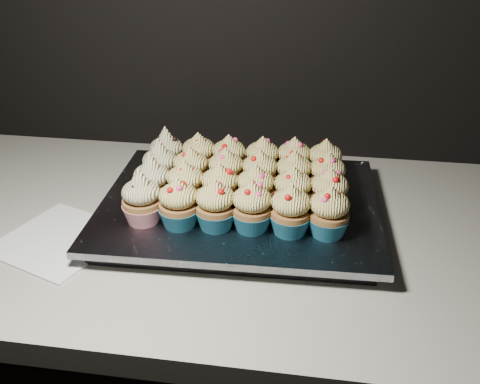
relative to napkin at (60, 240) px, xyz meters
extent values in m
cube|color=beige|center=(0.19, 0.10, -0.02)|extent=(2.44, 0.64, 0.04)
cube|color=white|center=(0.00, 0.00, 0.00)|extent=(0.22, 0.22, 0.00)
cube|color=black|center=(0.28, 0.12, 0.01)|extent=(0.44, 0.34, 0.02)
cube|color=silver|center=(0.28, 0.12, 0.03)|extent=(0.48, 0.38, 0.01)
cone|color=red|center=(0.14, 0.03, 0.05)|extent=(0.06, 0.06, 0.03)
ellipsoid|color=beige|center=(0.14, 0.03, 0.09)|extent=(0.06, 0.06, 0.04)
cone|color=beige|center=(0.14, 0.03, 0.11)|extent=(0.03, 0.03, 0.03)
cone|color=#1C6684|center=(0.20, 0.02, 0.05)|extent=(0.06, 0.06, 0.03)
ellipsoid|color=#FFE680|center=(0.20, 0.02, 0.09)|extent=(0.06, 0.06, 0.04)
cone|color=#FFE680|center=(0.20, 0.02, 0.11)|extent=(0.03, 0.03, 0.02)
cone|color=#1C6684|center=(0.25, 0.03, 0.05)|extent=(0.06, 0.06, 0.03)
ellipsoid|color=#FFE680|center=(0.25, 0.03, 0.09)|extent=(0.06, 0.06, 0.04)
cone|color=#FFE680|center=(0.25, 0.03, 0.11)|extent=(0.03, 0.03, 0.02)
cone|color=#1C6684|center=(0.31, 0.03, 0.05)|extent=(0.06, 0.06, 0.03)
ellipsoid|color=#FFE680|center=(0.31, 0.03, 0.09)|extent=(0.06, 0.06, 0.04)
cone|color=#FFE680|center=(0.31, 0.03, 0.11)|extent=(0.03, 0.03, 0.02)
cone|color=#1C6684|center=(0.37, 0.03, 0.05)|extent=(0.06, 0.06, 0.03)
ellipsoid|color=#FFE680|center=(0.37, 0.03, 0.09)|extent=(0.06, 0.06, 0.04)
cone|color=#FFE680|center=(0.37, 0.03, 0.11)|extent=(0.03, 0.03, 0.02)
cone|color=#1C6684|center=(0.43, 0.03, 0.05)|extent=(0.06, 0.06, 0.03)
ellipsoid|color=#FFE680|center=(0.43, 0.03, 0.09)|extent=(0.06, 0.06, 0.04)
cone|color=#FFE680|center=(0.43, 0.03, 0.11)|extent=(0.03, 0.03, 0.02)
cone|color=red|center=(0.14, 0.08, 0.05)|extent=(0.06, 0.06, 0.03)
ellipsoid|color=beige|center=(0.14, 0.08, 0.09)|extent=(0.06, 0.06, 0.04)
cone|color=beige|center=(0.14, 0.08, 0.11)|extent=(0.03, 0.03, 0.03)
cone|color=#1C6684|center=(0.19, 0.09, 0.05)|extent=(0.06, 0.06, 0.03)
ellipsoid|color=#FFE680|center=(0.19, 0.09, 0.09)|extent=(0.06, 0.06, 0.04)
cone|color=#FFE680|center=(0.19, 0.09, 0.11)|extent=(0.03, 0.03, 0.02)
cone|color=#1C6684|center=(0.25, 0.08, 0.05)|extent=(0.06, 0.06, 0.03)
ellipsoid|color=#FFE680|center=(0.25, 0.08, 0.09)|extent=(0.06, 0.06, 0.04)
cone|color=#FFE680|center=(0.25, 0.08, 0.11)|extent=(0.03, 0.03, 0.02)
cone|color=#1C6684|center=(0.31, 0.09, 0.05)|extent=(0.06, 0.06, 0.03)
ellipsoid|color=#FFE680|center=(0.31, 0.09, 0.09)|extent=(0.06, 0.06, 0.04)
cone|color=#FFE680|center=(0.31, 0.09, 0.11)|extent=(0.03, 0.03, 0.02)
cone|color=#1C6684|center=(0.37, 0.09, 0.05)|extent=(0.06, 0.06, 0.03)
ellipsoid|color=#FFE680|center=(0.37, 0.09, 0.09)|extent=(0.06, 0.06, 0.04)
cone|color=#FFE680|center=(0.37, 0.09, 0.11)|extent=(0.03, 0.03, 0.02)
cone|color=#1C6684|center=(0.43, 0.09, 0.05)|extent=(0.06, 0.06, 0.03)
ellipsoid|color=#FFE680|center=(0.43, 0.09, 0.09)|extent=(0.06, 0.06, 0.04)
cone|color=#FFE680|center=(0.43, 0.09, 0.11)|extent=(0.03, 0.03, 0.02)
cone|color=red|center=(0.13, 0.14, 0.05)|extent=(0.06, 0.06, 0.03)
ellipsoid|color=beige|center=(0.13, 0.14, 0.09)|extent=(0.06, 0.06, 0.04)
cone|color=beige|center=(0.13, 0.14, 0.11)|extent=(0.03, 0.03, 0.03)
cone|color=#1C6684|center=(0.19, 0.14, 0.05)|extent=(0.06, 0.06, 0.03)
ellipsoid|color=#FFE680|center=(0.19, 0.14, 0.09)|extent=(0.06, 0.06, 0.04)
cone|color=#FFE680|center=(0.19, 0.14, 0.11)|extent=(0.03, 0.03, 0.02)
cone|color=#1C6684|center=(0.25, 0.14, 0.05)|extent=(0.06, 0.06, 0.03)
ellipsoid|color=#FFE680|center=(0.25, 0.14, 0.09)|extent=(0.06, 0.06, 0.04)
cone|color=#FFE680|center=(0.25, 0.14, 0.11)|extent=(0.03, 0.03, 0.02)
cone|color=#1C6684|center=(0.31, 0.15, 0.05)|extent=(0.06, 0.06, 0.03)
ellipsoid|color=#FFE680|center=(0.31, 0.15, 0.09)|extent=(0.06, 0.06, 0.04)
cone|color=#FFE680|center=(0.31, 0.15, 0.11)|extent=(0.03, 0.03, 0.02)
cone|color=#1C6684|center=(0.37, 0.15, 0.05)|extent=(0.06, 0.06, 0.03)
ellipsoid|color=#FFE680|center=(0.37, 0.15, 0.09)|extent=(0.06, 0.06, 0.04)
cone|color=#FFE680|center=(0.37, 0.15, 0.11)|extent=(0.03, 0.03, 0.02)
cone|color=#1C6684|center=(0.42, 0.15, 0.05)|extent=(0.06, 0.06, 0.03)
ellipsoid|color=#FFE680|center=(0.42, 0.15, 0.09)|extent=(0.06, 0.06, 0.04)
cone|color=#FFE680|center=(0.42, 0.15, 0.11)|extent=(0.03, 0.03, 0.02)
cone|color=red|center=(0.13, 0.20, 0.05)|extent=(0.06, 0.06, 0.03)
ellipsoid|color=beige|center=(0.13, 0.20, 0.09)|extent=(0.06, 0.06, 0.04)
cone|color=beige|center=(0.13, 0.20, 0.11)|extent=(0.03, 0.03, 0.03)
cone|color=#1C6684|center=(0.19, 0.20, 0.05)|extent=(0.06, 0.06, 0.03)
ellipsoid|color=#FFE680|center=(0.19, 0.20, 0.09)|extent=(0.06, 0.06, 0.04)
cone|color=#FFE680|center=(0.19, 0.20, 0.11)|extent=(0.03, 0.03, 0.02)
cone|color=#1C6684|center=(0.25, 0.20, 0.05)|extent=(0.06, 0.06, 0.03)
ellipsoid|color=#FFE680|center=(0.25, 0.20, 0.09)|extent=(0.06, 0.06, 0.04)
cone|color=#FFE680|center=(0.25, 0.20, 0.11)|extent=(0.03, 0.03, 0.02)
cone|color=#1C6684|center=(0.31, 0.20, 0.05)|extent=(0.06, 0.06, 0.03)
ellipsoid|color=#FFE680|center=(0.31, 0.20, 0.09)|extent=(0.06, 0.06, 0.04)
cone|color=#FFE680|center=(0.31, 0.20, 0.11)|extent=(0.03, 0.03, 0.02)
cone|color=#1C6684|center=(0.36, 0.21, 0.05)|extent=(0.06, 0.06, 0.03)
ellipsoid|color=#FFE680|center=(0.36, 0.21, 0.09)|extent=(0.06, 0.06, 0.04)
cone|color=#FFE680|center=(0.36, 0.21, 0.11)|extent=(0.03, 0.03, 0.02)
cone|color=#1C6684|center=(0.42, 0.21, 0.05)|extent=(0.06, 0.06, 0.03)
ellipsoid|color=#FFE680|center=(0.42, 0.21, 0.09)|extent=(0.06, 0.06, 0.04)
cone|color=#FFE680|center=(0.42, 0.21, 0.11)|extent=(0.03, 0.03, 0.02)
camera|label=1|loc=(0.40, -0.67, 0.49)|focal=40.00mm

